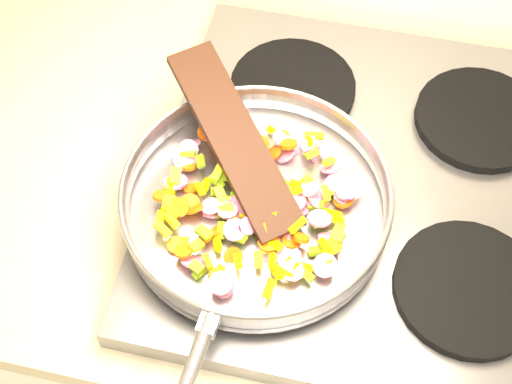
# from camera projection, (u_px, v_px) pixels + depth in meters

# --- Properties ---
(cooktop) EXTENTS (0.60, 0.60, 0.04)m
(cooktop) POSITION_uv_depth(u_px,v_px,m) (370.00, 189.00, 1.01)
(cooktop) COLOR #939399
(cooktop) RESTS_ON counter_top
(grate_fl) EXTENTS (0.19, 0.19, 0.02)m
(grate_fl) POSITION_uv_depth(u_px,v_px,m) (252.00, 245.00, 0.93)
(grate_fl) COLOR black
(grate_fl) RESTS_ON cooktop
(grate_fr) EXTENTS (0.19, 0.19, 0.02)m
(grate_fr) POSITION_uv_depth(u_px,v_px,m) (468.00, 288.00, 0.90)
(grate_fr) COLOR black
(grate_fr) RESTS_ON cooktop
(grate_bl) EXTENTS (0.19, 0.19, 0.02)m
(grate_bl) POSITION_uv_depth(u_px,v_px,m) (293.00, 87.00, 1.08)
(grate_bl) COLOR black
(grate_bl) RESTS_ON cooktop
(grate_br) EXTENTS (0.19, 0.19, 0.02)m
(grate_br) POSITION_uv_depth(u_px,v_px,m) (480.00, 119.00, 1.05)
(grate_br) COLOR black
(grate_br) RESTS_ON cooktop
(saute_pan) EXTENTS (0.39, 0.56, 0.05)m
(saute_pan) POSITION_uv_depth(u_px,v_px,m) (255.00, 200.00, 0.93)
(saute_pan) COLOR #9E9EA5
(saute_pan) RESTS_ON grate_fl
(vegetable_heap) EXTENTS (0.28, 0.28, 0.05)m
(vegetable_heap) POSITION_uv_depth(u_px,v_px,m) (258.00, 201.00, 0.93)
(vegetable_heap) COLOR #E7DC04
(vegetable_heap) RESTS_ON saute_pan
(wooden_spatula) EXTENTS (0.23, 0.26, 0.09)m
(wooden_spatula) POSITION_uv_depth(u_px,v_px,m) (235.00, 139.00, 0.94)
(wooden_spatula) COLOR black
(wooden_spatula) RESTS_ON saute_pan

